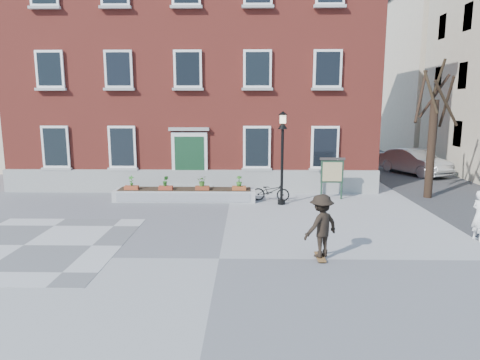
{
  "coord_description": "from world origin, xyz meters",
  "views": [
    {
      "loc": [
        0.8,
        -11.25,
        4.23
      ],
      "look_at": [
        0.5,
        4.0,
        1.5
      ],
      "focal_mm": 32.0,
      "sensor_mm": 36.0,
      "label": 1
    }
  ],
  "objects_px": {
    "bicycle": "(271,191)",
    "bystander": "(480,216)",
    "lamp_post": "(282,145)",
    "notice_board": "(332,171)",
    "skateboarder": "(321,226)",
    "parked_car": "(414,162)"
  },
  "relations": [
    {
      "from": "lamp_post",
      "to": "skateboarder",
      "type": "xyz_separation_m",
      "value": [
        0.58,
        -6.48,
        -1.59
      ]
    },
    {
      "from": "parked_car",
      "to": "skateboarder",
      "type": "bearing_deg",
      "value": -143.76
    },
    {
      "from": "parked_car",
      "to": "bystander",
      "type": "distance_m",
      "value": 13.11
    },
    {
      "from": "notice_board",
      "to": "skateboarder",
      "type": "xyz_separation_m",
      "value": [
        -1.74,
        -7.56,
        -0.32
      ]
    },
    {
      "from": "bicycle",
      "to": "parked_car",
      "type": "relative_size",
      "value": 0.35
    },
    {
      "from": "bicycle",
      "to": "bystander",
      "type": "xyz_separation_m",
      "value": [
        6.21,
        -5.44,
        0.37
      ]
    },
    {
      "from": "parked_car",
      "to": "notice_board",
      "type": "bearing_deg",
      "value": -156.97
    },
    {
      "from": "bicycle",
      "to": "bystander",
      "type": "distance_m",
      "value": 8.27
    },
    {
      "from": "parked_car",
      "to": "lamp_post",
      "type": "height_order",
      "value": "lamp_post"
    },
    {
      "from": "parked_car",
      "to": "bystander",
      "type": "xyz_separation_m",
      "value": [
        -2.83,
        -12.8,
        0.03
      ]
    },
    {
      "from": "skateboarder",
      "to": "notice_board",
      "type": "bearing_deg",
      "value": 77.07
    },
    {
      "from": "skateboarder",
      "to": "parked_car",
      "type": "bearing_deg",
      "value": 61.03
    },
    {
      "from": "lamp_post",
      "to": "skateboarder",
      "type": "relative_size",
      "value": 2.15
    },
    {
      "from": "lamp_post",
      "to": "bicycle",
      "type": "bearing_deg",
      "value": 122.41
    },
    {
      "from": "bystander",
      "to": "skateboarder",
      "type": "distance_m",
      "value": 5.48
    },
    {
      "from": "bystander",
      "to": "lamp_post",
      "type": "xyz_separation_m",
      "value": [
        -5.78,
        4.77,
        1.74
      ]
    },
    {
      "from": "parked_car",
      "to": "notice_board",
      "type": "xyz_separation_m",
      "value": [
        -6.3,
        -6.95,
        0.49
      ]
    },
    {
      "from": "parked_car",
      "to": "lamp_post",
      "type": "xyz_separation_m",
      "value": [
        -8.61,
        -8.03,
        1.77
      ]
    },
    {
      "from": "notice_board",
      "to": "skateboarder",
      "type": "height_order",
      "value": "notice_board"
    },
    {
      "from": "bystander",
      "to": "notice_board",
      "type": "bearing_deg",
      "value": 17.85
    },
    {
      "from": "parked_car",
      "to": "bicycle",
      "type": "bearing_deg",
      "value": -165.65
    },
    {
      "from": "bicycle",
      "to": "skateboarder",
      "type": "relative_size",
      "value": 0.9
    }
  ]
}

